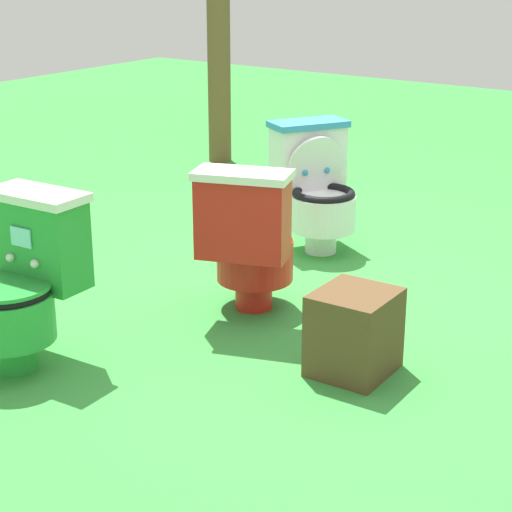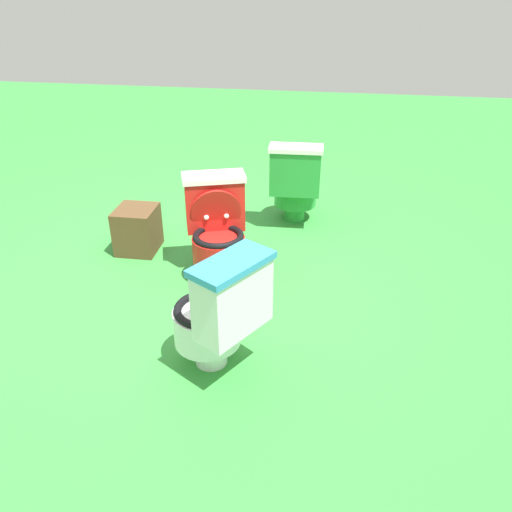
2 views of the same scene
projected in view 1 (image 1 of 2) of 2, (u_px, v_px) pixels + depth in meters
name	position (u px, v px, depth m)	size (l,w,h in m)	color
ground	(305.00, 308.00, 4.40)	(14.00, 14.00, 0.00)	green
toilet_red	(249.00, 239.00, 4.22)	(0.54, 0.60, 0.73)	red
toilet_green	(23.00, 280.00, 3.73)	(0.44, 0.51, 0.73)	green
toilet_white	(316.00, 186.00, 5.13)	(0.63, 0.60, 0.73)	white
wooden_post	(219.00, 34.00, 6.97)	(0.18, 0.18, 2.00)	brown
small_crate	(354.00, 332.00, 3.71)	(0.30, 0.33, 0.35)	brown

